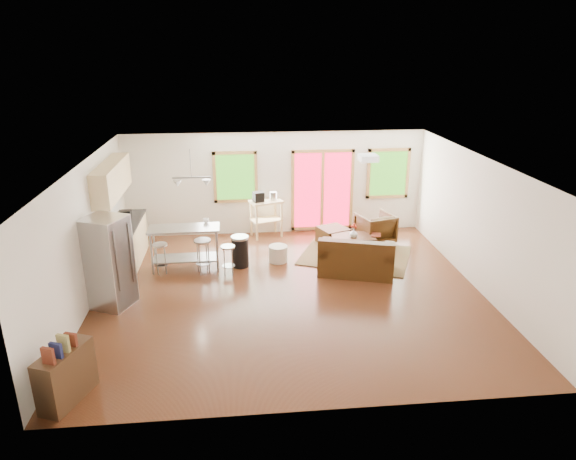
{
  "coord_description": "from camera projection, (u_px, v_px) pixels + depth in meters",
  "views": [
    {
      "loc": [
        -0.94,
        -9.06,
        4.6
      ],
      "look_at": [
        0.0,
        0.3,
        1.2
      ],
      "focal_mm": 32.0,
      "sensor_mm": 36.0,
      "label": 1
    }
  ],
  "objects": [
    {
      "name": "left_wall",
      "position": [
        84.0,
        237.0,
        9.33
      ],
      "size": [
        0.02,
        7.0,
        2.6
      ],
      "primitive_type": "cube",
      "color": "white",
      "rests_on": "ground"
    },
    {
      "name": "vase",
      "position": [
        354.0,
        232.0,
        11.85
      ],
      "size": [
        0.25,
        0.25,
        0.33
      ],
      "rotation": [
        0.0,
        0.0,
        -0.36
      ],
      "color": "silver",
      "rests_on": "coffee_table"
    },
    {
      "name": "window_right",
      "position": [
        388.0,
        173.0,
        13.13
      ],
      "size": [
        1.1,
        0.05,
        1.3
      ],
      "color": "#275D14",
      "rests_on": "back_wall"
    },
    {
      "name": "trash_can",
      "position": [
        240.0,
        251.0,
        11.21
      ],
      "size": [
        0.42,
        0.42,
        0.7
      ],
      "rotation": [
        0.0,
        0.0,
        -0.11
      ],
      "color": "black",
      "rests_on": "floor"
    },
    {
      "name": "bookshelf",
      "position": [
        66.0,
        375.0,
        6.93
      ],
      "size": [
        0.64,
        0.93,
        1.02
      ],
      "rotation": [
        0.0,
        0.0,
        -0.38
      ],
      "color": "#3D2717",
      "rests_on": "floor"
    },
    {
      "name": "bar_stool_a",
      "position": [
        160.0,
        252.0,
        10.81
      ],
      "size": [
        0.36,
        0.36,
        0.67
      ],
      "rotation": [
        0.0,
        0.0,
        0.18
      ],
      "color": "#B7BABC",
      "rests_on": "floor"
    },
    {
      "name": "island",
      "position": [
        185.0,
        241.0,
        10.98
      ],
      "size": [
        1.51,
        0.62,
        0.95
      ],
      "rotation": [
        0.0,
        0.0,
        0.02
      ],
      "color": "#B7BABC",
      "rests_on": "floor"
    },
    {
      "name": "coffee_table",
      "position": [
        353.0,
        238.0,
        12.02
      ],
      "size": [
        1.06,
        0.69,
        0.4
      ],
      "rotation": [
        0.0,
        0.0,
        -0.09
      ],
      "color": "#3D2717",
      "rests_on": "floor"
    },
    {
      "name": "pendant_light",
      "position": [
        192.0,
        182.0,
        10.71
      ],
      "size": [
        0.8,
        0.18,
        0.79
      ],
      "color": "gray",
      "rests_on": "ceiling"
    },
    {
      "name": "book",
      "position": [
        372.0,
        229.0,
        11.96
      ],
      "size": [
        0.22,
        0.08,
        0.3
      ],
      "primitive_type": "imported",
      "rotation": [
        0.0,
        0.0,
        -0.26
      ],
      "color": "maroon",
      "rests_on": "coffee_table"
    },
    {
      "name": "refrigerator",
      "position": [
        109.0,
        262.0,
        9.36
      ],
      "size": [
        0.9,
        0.9,
        1.73
      ],
      "rotation": [
        0.0,
        0.0,
        -0.42
      ],
      "color": "#B7BABC",
      "rests_on": "floor"
    },
    {
      "name": "rug",
      "position": [
        355.0,
        255.0,
        11.86
      ],
      "size": [
        2.92,
        2.63,
        0.02
      ],
      "primitive_type": "cube",
      "rotation": [
        0.0,
        0.0,
        -0.41
      ],
      "color": "#446039",
      "rests_on": "floor"
    },
    {
      "name": "ceiling_flush",
      "position": [
        368.0,
        158.0,
        9.98
      ],
      "size": [
        0.35,
        0.35,
        0.12
      ],
      "primitive_type": "cube",
      "color": "white",
      "rests_on": "ceiling"
    },
    {
      "name": "ottoman",
      "position": [
        333.0,
        236.0,
        12.53
      ],
      "size": [
        0.82,
        0.82,
        0.42
      ],
      "primitive_type": "cube",
      "rotation": [
        0.0,
        0.0,
        0.39
      ],
      "color": "black",
      "rests_on": "floor"
    },
    {
      "name": "bar_stool_c",
      "position": [
        228.0,
        253.0,
        10.76
      ],
      "size": [
        0.31,
        0.31,
        0.65
      ],
      "rotation": [
        0.0,
        0.0,
        0.03
      ],
      "color": "#B7BABC",
      "rests_on": "floor"
    },
    {
      "name": "french_doors",
      "position": [
        322.0,
        190.0,
        13.1
      ],
      "size": [
        1.6,
        0.05,
        2.1
      ],
      "color": "red",
      "rests_on": "back_wall"
    },
    {
      "name": "loveseat",
      "position": [
        356.0,
        259.0,
        10.86
      ],
      "size": [
        1.75,
        1.3,
        0.83
      ],
      "rotation": [
        0.0,
        0.0,
        -0.29
      ],
      "color": "black",
      "rests_on": "floor"
    },
    {
      "name": "ceiling",
      "position": [
        290.0,
        162.0,
        9.24
      ],
      "size": [
        7.5,
        7.0,
        0.02
      ],
      "primitive_type": "cube",
      "color": "white",
      "rests_on": "ground"
    },
    {
      "name": "window_left",
      "position": [
        235.0,
        177.0,
        12.76
      ],
      "size": [
        1.1,
        0.05,
        1.3
      ],
      "color": "#275D14",
      "rests_on": "back_wall"
    },
    {
      "name": "front_wall",
      "position": [
        318.0,
        326.0,
        6.4
      ],
      "size": [
        7.5,
        0.02,
        2.6
      ],
      "primitive_type": "cube",
      "color": "white",
      "rests_on": "ground"
    },
    {
      "name": "right_wall",
      "position": [
        480.0,
        224.0,
        10.04
      ],
      "size": [
        0.02,
        7.0,
        2.6
      ],
      "primitive_type": "cube",
      "color": "white",
      "rests_on": "ground"
    },
    {
      "name": "bar_stool_b",
      "position": [
        203.0,
        248.0,
        10.8
      ],
      "size": [
        0.44,
        0.44,
        0.75
      ],
      "rotation": [
        0.0,
        0.0,
        0.28
      ],
      "color": "#B7BABC",
      "rests_on": "floor"
    },
    {
      "name": "pouf",
      "position": [
        278.0,
        254.0,
        11.51
      ],
      "size": [
        0.46,
        0.46,
        0.37
      ],
      "primitive_type": "cylinder",
      "rotation": [
        0.0,
        0.0,
        -0.09
      ],
      "color": "beige",
      "rests_on": "floor"
    },
    {
      "name": "armchair",
      "position": [
        375.0,
        227.0,
        12.53
      ],
      "size": [
        0.98,
        0.95,
        0.82
      ],
      "primitive_type": "imported",
      "rotation": [
        0.0,
        0.0,
        3.44
      ],
      "color": "black",
      "rests_on": "floor"
    },
    {
      "name": "cup",
      "position": [
        206.0,
        220.0,
        11.16
      ],
      "size": [
        0.13,
        0.1,
        0.12
      ],
      "primitive_type": "imported",
      "rotation": [
        0.0,
        0.0,
        -0.04
      ],
      "color": "white",
      "rests_on": "island"
    },
    {
      "name": "back_wall",
      "position": [
        275.0,
        183.0,
        12.97
      ],
      "size": [
        7.5,
        0.02,
        2.6
      ],
      "primitive_type": "cube",
      "color": "white",
      "rests_on": "ground"
    },
    {
      "name": "floor",
      "position": [
        290.0,
        293.0,
        10.13
      ],
      "size": [
        7.5,
        7.0,
        0.02
      ],
      "primitive_type": "cube",
      "color": "#3D1E0F",
      "rests_on": "ground"
    },
    {
      "name": "cabinets",
      "position": [
        121.0,
        225.0,
        11.07
      ],
      "size": [
        0.64,
        2.24,
        2.3
      ],
      "color": "#DBBE84",
      "rests_on": "floor"
    },
    {
      "name": "kitchen_cart",
      "position": [
        265.0,
        206.0,
        12.81
      ],
      "size": [
        0.9,
        0.72,
        1.19
      ],
      "rotation": [
        0.0,
        0.0,
        0.33
      ],
      "color": "#DBBE84",
      "rests_on": "floor"
    }
  ]
}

